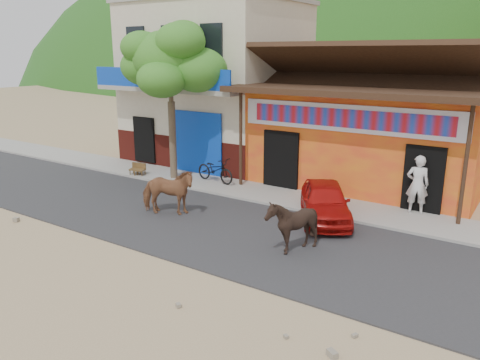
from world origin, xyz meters
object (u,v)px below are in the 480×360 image
object	(u,v)px
cow_dark	(292,225)
cafe_chair_left	(139,165)
red_car	(325,201)
cow_tan	(168,192)
cafe_chair_right	(135,164)
scooter	(215,170)
pedestrian	(417,184)
tree	(171,102)

from	to	relation	value
cow_dark	cafe_chair_left	world-z (taller)	cow_dark
cafe_chair_left	red_car	bearing A→B (deg)	-24.35
cow_tan	cafe_chair_right	bearing A→B (deg)	32.47
scooter	pedestrian	distance (m)	7.36
cafe_chair_right	tree	bearing A→B (deg)	-3.39
cow_tan	cafe_chair_left	world-z (taller)	cow_tan
cow_tan	pedestrian	xyz separation A→B (m)	(6.44, 4.19, 0.26)
pedestrian	cow_dark	bearing A→B (deg)	50.97
cow_dark	pedestrian	distance (m)	4.98
cow_tan	cow_dark	distance (m)	4.54
scooter	red_car	bearing A→B (deg)	-96.73
tree	cafe_chair_left	bearing A→B (deg)	-160.35
pedestrian	cafe_chair_right	xyz separation A→B (m)	(-10.75, -1.40, -0.49)
cow_tan	cow_dark	bearing A→B (deg)	-119.60
red_car	cafe_chair_left	distance (m)	8.32
tree	red_car	bearing A→B (deg)	-8.24
cafe_chair_left	pedestrian	bearing A→B (deg)	-13.31
cafe_chair_right	cow_tan	bearing A→B (deg)	-53.15
cow_dark	tree	bearing A→B (deg)	-140.65
cow_dark	scooter	size ratio (longest dim) A/B	0.78
tree	red_car	world-z (taller)	tree
pedestrian	cafe_chair_right	world-z (taller)	pedestrian
red_car	cafe_chair_right	distance (m)	8.57
cafe_chair_right	red_car	bearing A→B (deg)	-23.57
cow_dark	red_car	world-z (taller)	cow_dark
scooter	tree	bearing A→B (deg)	110.05
cow_tan	scooter	distance (m)	3.78
tree	cafe_chair_right	distance (m)	3.10
cow_tan	scooter	xyz separation A→B (m)	(-0.89, 3.67, -0.18)
cow_dark	cafe_chair_right	world-z (taller)	cow_dark
red_car	pedestrian	bearing A→B (deg)	11.58
cow_tan	cafe_chair_right	world-z (taller)	cow_tan
cafe_chair_left	cow_dark	bearing A→B (deg)	-41.28
tree	cafe_chair_left	world-z (taller)	tree
cafe_chair_left	cafe_chair_right	size ratio (longest dim) A/B	1.00
cow_tan	red_car	world-z (taller)	cow_tan
cow_dark	cafe_chair_right	distance (m)	9.40
red_car	pedestrian	world-z (taller)	pedestrian
red_car	scooter	distance (m)	5.31
cow_tan	cafe_chair_left	size ratio (longest dim) A/B	2.04
cafe_chair_right	cow_dark	bearing A→B (deg)	-40.07
red_car	scooter	xyz separation A→B (m)	(-5.13, 1.37, -0.02)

